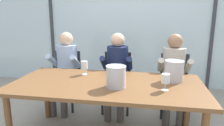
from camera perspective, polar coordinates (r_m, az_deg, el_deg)
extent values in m
plane|color=#9E9384|center=(3.58, 1.85, -11.49)|extent=(14.00, 14.00, 0.00)
cube|color=silver|center=(4.41, 4.17, 10.60)|extent=(7.35, 0.03, 2.60)
cube|color=#38383D|center=(4.85, -16.01, 10.35)|extent=(0.06, 0.06, 2.60)
cube|color=#38383D|center=(4.53, 25.74, 9.43)|extent=(0.06, 0.06, 2.60)
cube|color=#477A38|center=(8.85, 7.19, 10.19)|extent=(13.35, 2.40, 2.13)
cube|color=brown|center=(2.40, -1.46, -5.82)|extent=(2.15, 1.04, 0.04)
cylinder|color=brown|center=(2.57, -26.14, -14.73)|extent=(0.07, 0.07, 0.69)
cylinder|color=brown|center=(3.21, -17.36, -8.36)|extent=(0.07, 0.07, 0.69)
cylinder|color=brown|center=(2.92, 19.79, -10.72)|extent=(0.07, 0.07, 0.69)
cube|color=#232328|center=(3.46, -12.82, -4.42)|extent=(0.44, 0.44, 0.03)
cube|color=#232328|center=(3.58, -11.81, -0.08)|extent=(0.42, 0.04, 0.42)
cylinder|color=#232328|center=(3.45, -16.77, -8.91)|extent=(0.04, 0.04, 0.45)
cylinder|color=#232328|center=(3.31, -10.77, -9.55)|extent=(0.04, 0.04, 0.45)
cylinder|color=#232328|center=(3.77, -14.25, -6.86)|extent=(0.04, 0.04, 0.45)
cylinder|color=#232328|center=(3.64, -8.71, -7.33)|extent=(0.04, 0.04, 0.45)
cube|color=#232328|center=(3.27, 1.19, -5.14)|extent=(0.46, 0.46, 0.03)
cube|color=#232328|center=(3.40, 1.60, -0.52)|extent=(0.42, 0.05, 0.42)
cylinder|color=#232328|center=(3.20, -2.66, -10.12)|extent=(0.04, 0.04, 0.45)
cylinder|color=#232328|center=(3.16, 4.25, -10.47)|extent=(0.04, 0.04, 0.45)
cylinder|color=#232328|center=(3.55, -1.54, -7.73)|extent=(0.04, 0.04, 0.45)
cylinder|color=#232328|center=(3.51, 4.65, -8.01)|extent=(0.04, 0.04, 0.45)
cube|color=#232328|center=(3.26, 16.70, -5.74)|extent=(0.44, 0.44, 0.03)
cube|color=#232328|center=(3.39, 16.55, -1.10)|extent=(0.42, 0.04, 0.42)
cylinder|color=#232328|center=(3.15, 13.33, -10.88)|extent=(0.04, 0.04, 0.45)
cylinder|color=#232328|center=(3.20, 20.26, -10.97)|extent=(0.04, 0.04, 0.45)
cylinder|color=#232328|center=(3.50, 12.96, -8.38)|extent=(0.04, 0.04, 0.45)
cylinder|color=#232328|center=(3.54, 19.17, -8.51)|extent=(0.04, 0.04, 0.45)
cylinder|color=#9EB2D1|center=(3.42, -12.04, 0.50)|extent=(0.33, 0.33, 0.52)
sphere|color=#DBAD89|center=(3.36, -12.32, 6.40)|extent=(0.21, 0.21, 0.21)
cube|color=#47423D|center=(3.35, -14.59, -4.52)|extent=(0.14, 0.40, 0.13)
cube|color=#47423D|center=(3.28, -11.74, -4.76)|extent=(0.14, 0.40, 0.13)
cylinder|color=#47423D|center=(3.27, -15.85, -9.88)|extent=(0.10, 0.10, 0.48)
cylinder|color=#47423D|center=(3.19, -12.92, -10.25)|extent=(0.10, 0.10, 0.48)
cylinder|color=#9EB2D1|center=(3.39, -15.81, 0.62)|extent=(0.09, 0.33, 0.26)
cylinder|color=#9EB2D1|center=(3.24, -9.79, 0.36)|extent=(0.09, 0.33, 0.26)
cylinder|color=#192347|center=(3.21, 1.50, -0.04)|extent=(0.33, 0.33, 0.52)
sphere|color=#DBAD89|center=(3.15, 1.54, 6.26)|extent=(0.21, 0.21, 0.21)
cube|color=#47423D|center=(3.10, -0.60, -5.50)|extent=(0.14, 0.40, 0.13)
cube|color=#47423D|center=(3.08, 2.73, -5.64)|extent=(0.14, 0.40, 0.13)
cylinder|color=#47423D|center=(3.01, -1.16, -11.39)|extent=(0.10, 0.10, 0.48)
cylinder|color=#47423D|center=(2.99, 2.31, -11.58)|extent=(0.10, 0.10, 0.48)
cylinder|color=#192347|center=(3.11, -2.22, 0.04)|extent=(0.09, 0.33, 0.26)
cylinder|color=#192347|center=(3.07, 4.78, -0.17)|extent=(0.09, 0.33, 0.26)
cylinder|color=#B7AD9E|center=(3.20, 16.35, -0.62)|extent=(0.33, 0.33, 0.52)
sphere|color=#936B4C|center=(3.14, 16.76, 5.69)|extent=(0.21, 0.21, 0.21)
cube|color=#47423D|center=(3.07, 14.67, -6.14)|extent=(0.14, 0.40, 0.13)
cube|color=#47423D|center=(3.09, 18.02, -6.25)|extent=(0.14, 0.40, 0.13)
cylinder|color=#47423D|center=(2.98, 14.58, -12.11)|extent=(0.10, 0.10, 0.48)
cylinder|color=#47423D|center=(3.00, 18.09, -12.19)|extent=(0.10, 0.10, 0.48)
cylinder|color=#B7AD9E|center=(3.06, 13.02, -0.51)|extent=(0.09, 0.33, 0.26)
cylinder|color=#B7AD9E|center=(3.10, 20.06, -0.81)|extent=(0.09, 0.33, 0.26)
cylinder|color=#B7B7BC|center=(2.21, 1.08, -3.78)|extent=(0.21, 0.21, 0.23)
torus|color=silver|center=(2.18, 1.09, -0.90)|extent=(0.22, 0.22, 0.01)
cylinder|color=#B7B7BC|center=(2.52, 16.45, -2.12)|extent=(0.21, 0.21, 0.24)
torus|color=silver|center=(2.49, 16.62, 0.52)|extent=(0.22, 0.22, 0.01)
cylinder|color=silver|center=(2.22, 14.15, -7.16)|extent=(0.07, 0.07, 0.00)
cylinder|color=silver|center=(2.21, 14.21, -6.19)|extent=(0.01, 0.01, 0.07)
cylinder|color=silver|center=(2.19, 14.33, -4.09)|extent=(0.08, 0.08, 0.09)
cylinder|color=#E0D184|center=(2.19, 14.29, -4.75)|extent=(0.07, 0.07, 0.04)
cylinder|color=silver|center=(2.74, -7.42, -3.02)|extent=(0.07, 0.07, 0.00)
cylinder|color=silver|center=(2.73, -7.44, -2.23)|extent=(0.01, 0.01, 0.07)
cylinder|color=silver|center=(2.71, -7.50, -0.49)|extent=(0.08, 0.08, 0.09)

